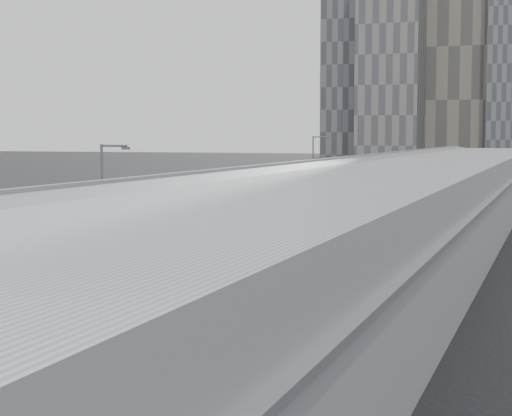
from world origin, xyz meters
The scene contains 16 objects.
sidewalk centered at (9.00, 55.00, 0.06)m, with size 10.00×170.00×0.12m, color gray.
lane_line centered at (-1.50, 55.00, 0.01)m, with size 0.12×160.00×0.02m, color gold.
depot centered at (12.99, 55.00, 3.51)m, with size 12.45×160.40×7.20m.
skyline centered at (-2.90, 324.16, 50.85)m, with size 145.00×64.00×120.00m.
bus_2 centered at (2.20, 33.91, 1.66)m, with size 3.49×13.55×3.92m.
bus_3 centered at (2.19, 48.03, 1.63)m, with size 3.27×13.29×3.85m.
bus_4 centered at (2.60, 60.99, 1.53)m, with size 2.84×12.50×3.64m.
bus_5 centered at (2.34, 75.78, 1.68)m, with size 3.49×13.72×3.97m.
bus_6 centered at (2.37, 88.88, 1.60)m, with size 3.30×13.11×3.80m.
tree_1 centered at (6.20, 34.21, 2.85)m, with size 1.20×1.20×3.53m.
tree_2 centered at (5.72, 56.22, 3.74)m, with size 2.17×2.17×4.85m.
tree_3 centered at (5.85, 79.38, 3.41)m, with size 1.89×1.89×4.38m.
street_lamp_near centered at (-3.73, 39.95, 4.84)m, with size 2.04×0.22×8.31m.
street_lamp_far centered at (-3.71, 88.31, 5.08)m, with size 2.04×0.22×8.78m.
shipping_container centered at (-6.29, 106.52, 1.21)m, with size 2.46×5.69×2.41m, color #123B19.
suv centered at (-3.92, 134.51, 0.70)m, with size 2.32×5.04×1.40m, color black.
Camera 1 is at (23.28, -7.31, 8.86)m, focal length 60.00 mm.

